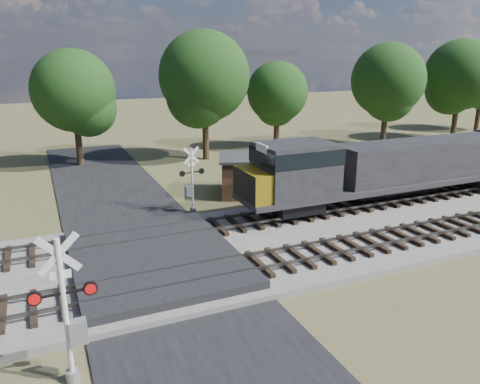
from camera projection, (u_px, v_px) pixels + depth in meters
name	position (u px, v px, depth m)	size (l,w,h in m)	color
ground	(158.00, 270.00, 20.53)	(160.00, 160.00, 0.00)	#4C532C
ballast_bed	(340.00, 230.00, 24.77)	(140.00, 10.00, 0.30)	gray
road	(157.00, 269.00, 20.52)	(7.00, 60.00, 0.08)	black
crossing_panel	(154.00, 259.00, 20.88)	(7.00, 9.00, 0.62)	#262628
track_near	(241.00, 267.00, 19.85)	(140.00, 2.60, 0.33)	black
track_far	(202.00, 228.00, 24.24)	(140.00, 2.60, 0.33)	black
crossing_signal_near	(70.00, 322.00, 13.08)	(1.85, 0.40, 4.58)	silver
crossing_signal_far	(191.00, 186.00, 27.43)	(1.60, 0.38, 3.97)	silver
equipment_shed	(248.00, 175.00, 31.21)	(5.01, 5.01, 2.62)	#4B2F20
treeline	(185.00, 83.00, 39.47)	(84.15, 11.25, 11.95)	black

